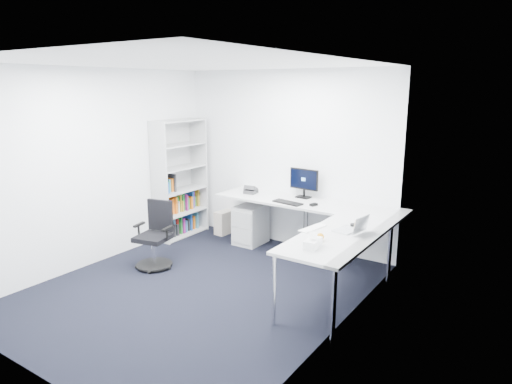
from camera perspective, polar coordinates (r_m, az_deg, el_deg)
The scene contains 22 objects.
ground at distance 5.81m, azimuth -7.16°, elevation -11.93°, with size 4.20×4.20×0.00m, color black.
ceiling at distance 5.28m, azimuth -8.02°, elevation 15.70°, with size 4.20×4.20×0.00m, color white.
wall_back at distance 7.07m, azimuth 3.73°, elevation 4.13°, with size 3.60×0.02×2.70m, color white.
wall_front at distance 4.10m, azimuth -27.29°, elevation -3.97°, with size 3.60×0.02×2.70m, color white.
wall_left at distance 6.69m, azimuth -19.26°, elevation 2.91°, with size 0.02×4.20×2.70m, color white.
wall_right at distance 4.43m, azimuth 10.24°, elevation -1.48°, with size 0.02×4.20×2.70m, color white.
l_desk at distance 6.44m, azimuth 4.72°, elevation -5.43°, with size 2.80×1.57×0.82m, color #B9BBBB, non-canonical shape.
drawer_pedestal at distance 7.25m, azimuth -0.68°, elevation -4.09°, with size 0.40×0.50×0.61m, color #B9BBBB.
bookshelf at distance 7.58m, azimuth -9.51°, elevation 1.64°, with size 0.38×0.97×1.93m, color #AFB1B1, non-canonical shape.
task_chair at distance 6.40m, azimuth -12.77°, elevation -5.36°, with size 0.51×0.51×0.91m, color black, non-canonical shape.
black_pc_tower at distance 6.83m, azimuth 7.25°, elevation -6.28°, with size 0.18×0.40×0.39m, color black.
beige_pc_tower at distance 7.79m, azimuth -3.80°, elevation -3.74°, with size 0.19×0.41×0.39m, color beige.
power_strip at distance 6.75m, azimuth 10.47°, elevation -8.22°, with size 0.32×0.05×0.04m, color white.
monitor at distance 6.82m, azimuth 5.97°, elevation 1.13°, with size 0.47×0.15×0.45m, color black, non-canonical shape.
black_keyboard at distance 6.52m, azimuth 3.97°, elevation -1.32°, with size 0.45×0.16×0.02m, color black.
mouse at distance 6.42m, azimuth 7.21°, elevation -1.58°, with size 0.06×0.11×0.03m, color black.
desk_phone at distance 7.10m, azimuth -0.66°, elevation 0.33°, with size 0.18×0.18×0.13m, color #2D2D2F, non-canonical shape.
laptop at distance 5.37m, azimuth 11.26°, elevation -3.64°, with size 0.31×0.30×0.22m, color silver, non-canonical shape.
white_keyboard at distance 5.41m, azimuth 7.11°, elevation -4.49°, with size 0.12×0.41×0.01m, color white.
headphones at distance 5.62m, azimuth 12.55°, elevation -3.81°, with size 0.13×0.21×0.05m, color black, non-canonical shape.
orange_fruit at distance 5.00m, azimuth 8.03°, elevation -5.58°, with size 0.09×0.09×0.09m, color orange.
tissue_box at distance 4.80m, azimuth 7.12°, elevation -6.37°, with size 0.13×0.25×0.09m, color white.
Camera 1 is at (3.49, -3.95, 2.45)m, focal length 32.00 mm.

